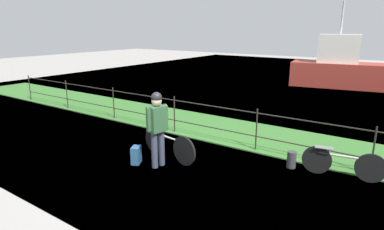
% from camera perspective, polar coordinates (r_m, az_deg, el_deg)
% --- Properties ---
extents(ground_plane, '(60.00, 60.00, 0.00)m').
position_cam_1_polar(ground_plane, '(7.51, -4.50, -8.61)').
color(ground_plane, '#9E9993').
extents(grass_strip, '(27.00, 2.40, 0.03)m').
position_cam_1_polar(grass_strip, '(9.85, 6.61, -2.74)').
color(grass_strip, '#38702D').
rests_on(grass_strip, ground).
extents(harbor_water, '(30.00, 30.00, 0.00)m').
position_cam_1_polar(harbor_water, '(18.39, 20.61, 4.66)').
color(harbor_water, slate).
rests_on(harbor_water, ground).
extents(iron_fence, '(18.04, 0.04, 1.08)m').
position_cam_1_polar(iron_fence, '(8.81, 3.53, -0.58)').
color(iron_fence, '#28231E').
rests_on(iron_fence, ground).
extents(bicycle_main, '(1.69, 0.34, 0.68)m').
position_cam_1_polar(bicycle_main, '(7.71, -4.14, -5.09)').
color(bicycle_main, black).
rests_on(bicycle_main, ground).
extents(wooden_crate, '(0.38, 0.32, 0.22)m').
position_cam_1_polar(wooden_crate, '(7.85, -6.03, -1.47)').
color(wooden_crate, brown).
rests_on(wooden_crate, bicycle_main).
extents(terrier_dog, '(0.32, 0.19, 0.18)m').
position_cam_1_polar(terrier_dog, '(7.78, -5.95, -0.18)').
color(terrier_dog, '#4C3D2D').
rests_on(terrier_dog, wooden_crate).
extents(cyclist_person, '(0.32, 0.53, 1.68)m').
position_cam_1_polar(cyclist_person, '(7.11, -6.07, -1.40)').
color(cyclist_person, '#383D51').
rests_on(cyclist_person, ground).
extents(backpack_on_paving, '(0.29, 0.33, 0.40)m').
position_cam_1_polar(backpack_on_paving, '(7.59, -9.69, -6.88)').
color(backpack_on_paving, '#28517A').
rests_on(backpack_on_paving, ground).
extents(mooring_bollard, '(0.20, 0.20, 0.37)m').
position_cam_1_polar(mooring_bollard, '(7.60, 16.93, -7.43)').
color(mooring_bollard, '#38383D').
rests_on(mooring_bollard, ground).
extents(bicycle_parked, '(1.60, 0.33, 0.60)m').
position_cam_1_polar(bicycle_parked, '(7.44, 24.62, -7.57)').
color(bicycle_parked, black).
rests_on(bicycle_parked, ground).
extents(moored_boat_mid, '(4.64, 2.45, 4.26)m').
position_cam_1_polar(moored_boat_mid, '(18.70, 23.86, 7.51)').
color(moored_boat_mid, '#9E3328').
rests_on(moored_boat_mid, ground).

